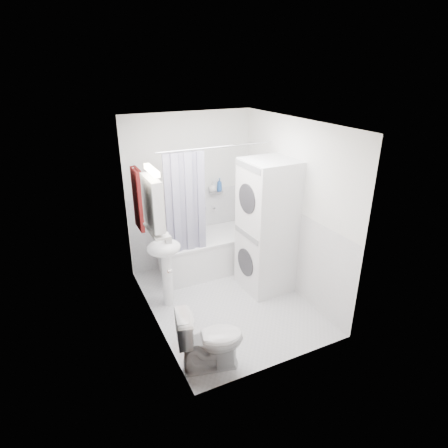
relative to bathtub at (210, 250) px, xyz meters
name	(u,v)px	position (x,y,z in m)	size (l,w,h in m)	color
floor	(227,301)	(-0.15, -0.92, -0.32)	(2.60, 2.60, 0.00)	#BCBDC1
room_walls	(228,199)	(-0.15, -0.92, 1.16)	(2.60, 2.60, 2.60)	white
wainscot	(218,253)	(-0.15, -0.63, 0.28)	(1.98, 2.58, 2.58)	white
door	(170,271)	(-1.10, -1.47, 0.68)	(0.05, 2.00, 2.00)	brown
bathtub	(210,250)	(0.00, 0.00, 0.00)	(1.53, 0.72, 0.58)	white
tub_spout	(213,207)	(0.20, 0.33, 0.58)	(0.04, 0.04, 0.12)	silver
curtain_rod	(218,147)	(0.00, -0.30, 1.68)	(0.02, 0.02, 1.71)	silver
shower_curtain	(186,206)	(-0.48, -0.30, 0.93)	(0.55, 0.02, 1.45)	#161344
sink	(165,258)	(-0.91, -0.62, 0.38)	(0.44, 0.37, 1.04)	white
medicine_cabinet	(153,201)	(-1.06, -0.82, 1.24)	(0.13, 0.50, 0.71)	white
shelf	(156,230)	(-1.04, -0.82, 0.88)	(0.18, 0.54, 0.03)	silver
shower_caddy	(216,192)	(0.25, 0.32, 0.83)	(0.22, 0.06, 0.02)	silver
towel	(137,198)	(-1.09, -0.17, 1.09)	(0.07, 0.35, 0.84)	#5A1012
washer_dryer	(267,227)	(0.52, -0.80, 0.62)	(0.69, 0.68, 1.88)	white
toilet	(210,340)	(-0.85, -1.92, 0.03)	(0.40, 0.71, 0.70)	white
soap_pump	(168,242)	(-0.86, -0.67, 0.63)	(0.08, 0.17, 0.08)	gray
shelf_bottle	(160,231)	(-1.04, -0.97, 0.93)	(0.07, 0.18, 0.07)	gray
shelf_cup	(153,222)	(-1.04, -0.70, 0.94)	(0.10, 0.09, 0.10)	gray
shampoo_a	(213,188)	(0.20, 0.32, 0.90)	(0.13, 0.17, 0.13)	gray
shampoo_b	(220,189)	(0.32, 0.32, 0.88)	(0.08, 0.21, 0.08)	#2958A4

